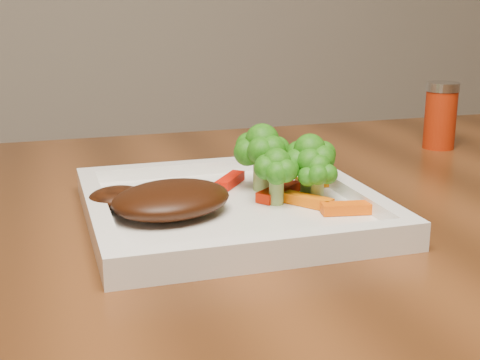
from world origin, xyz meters
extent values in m
cube|color=white|center=(-0.25, 0.14, 0.76)|extent=(0.27, 0.27, 0.01)
ellipsoid|color=#361608|center=(-0.30, 0.13, 0.78)|extent=(0.14, 0.12, 0.03)
cube|color=#F65804|center=(-0.14, 0.08, 0.77)|extent=(0.06, 0.03, 0.01)
cube|color=orange|center=(-0.14, 0.17, 0.77)|extent=(0.05, 0.02, 0.01)
cube|color=red|center=(-0.23, 0.20, 0.77)|extent=(0.04, 0.05, 0.01)
cube|color=#F86A04|center=(-0.17, 0.11, 0.77)|extent=(0.04, 0.05, 0.01)
cube|color=red|center=(-0.19, 0.15, 0.77)|extent=(0.06, 0.05, 0.01)
cylinder|color=#A82609|center=(0.12, 0.34, 0.80)|extent=(0.05, 0.05, 0.09)
camera|label=1|loc=(-0.42, -0.45, 0.96)|focal=50.00mm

